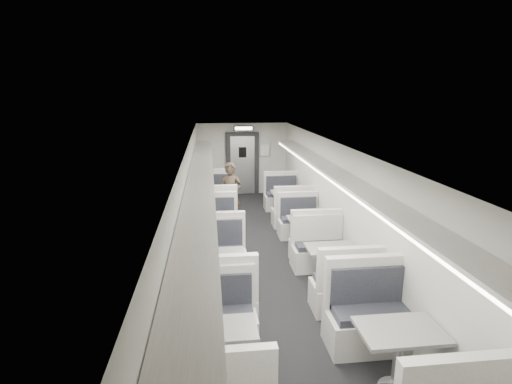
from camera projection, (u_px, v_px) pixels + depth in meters
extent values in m
cube|color=black|center=(268.00, 271.00, 7.96)|extent=(3.00, 12.00, 0.12)
cube|color=silver|center=(269.00, 145.00, 7.34)|extent=(3.00, 12.00, 0.12)
cube|color=beige|center=(242.00, 159.00, 13.48)|extent=(3.00, 0.12, 2.40)
cube|color=beige|center=(186.00, 213.00, 7.47)|extent=(0.12, 12.00, 2.40)
cube|color=beige|center=(347.00, 208.00, 7.82)|extent=(0.12, 12.00, 2.40)
cube|color=#B5B1AA|center=(215.00, 221.00, 10.10)|extent=(1.11, 0.62, 0.47)
cube|color=black|center=(215.00, 209.00, 10.06)|extent=(0.99, 0.49, 0.10)
cube|color=#B5B1AA|center=(215.00, 200.00, 9.74)|extent=(1.11, 0.13, 0.73)
cube|color=#B5B1AA|center=(214.00, 203.00, 11.68)|extent=(1.11, 0.62, 0.47)
cube|color=black|center=(214.00, 194.00, 11.58)|extent=(0.99, 0.49, 0.10)
cube|color=#B5B1AA|center=(213.00, 181.00, 11.75)|extent=(1.11, 0.13, 0.73)
cylinder|color=#B8B9BB|center=(214.00, 207.00, 10.86)|extent=(0.10, 0.10, 0.72)
cylinder|color=#B8B9BB|center=(215.00, 219.00, 10.94)|extent=(0.38, 0.38, 0.03)
cube|color=gray|center=(214.00, 192.00, 10.76)|extent=(0.92, 0.63, 0.04)
cube|color=#B5B1AA|center=(217.00, 256.00, 7.97)|extent=(1.02, 0.57, 0.44)
cube|color=black|center=(217.00, 243.00, 7.93)|extent=(0.91, 0.45, 0.10)
cube|color=#B5B1AA|center=(217.00, 233.00, 7.63)|extent=(1.02, 0.12, 0.68)
cube|color=#B5B1AA|center=(216.00, 231.00, 9.42)|extent=(1.02, 0.57, 0.44)
cube|color=black|center=(215.00, 220.00, 9.33)|extent=(0.91, 0.45, 0.10)
cube|color=#B5B1AA|center=(215.00, 206.00, 9.49)|extent=(1.02, 0.12, 0.68)
cylinder|color=#B8B9BB|center=(216.00, 237.00, 8.67)|extent=(0.10, 0.10, 0.67)
cylinder|color=#B8B9BB|center=(216.00, 251.00, 8.75)|extent=(0.35, 0.35, 0.03)
cube|color=gray|center=(216.00, 221.00, 8.58)|extent=(0.85, 0.58, 0.04)
cube|color=#B5B1AA|center=(220.00, 309.00, 6.01)|extent=(1.10, 0.61, 0.47)
cube|color=black|center=(219.00, 291.00, 5.96)|extent=(0.98, 0.49, 0.10)
cube|color=#B5B1AA|center=(220.00, 279.00, 5.64)|extent=(1.10, 0.12, 0.73)
cube|color=#B5B1AA|center=(217.00, 264.00, 7.57)|extent=(1.10, 0.61, 0.47)
cube|color=black|center=(217.00, 251.00, 7.47)|extent=(0.98, 0.49, 0.10)
cube|color=#B5B1AA|center=(216.00, 230.00, 7.64)|extent=(1.10, 0.12, 0.73)
cylinder|color=#B8B9BB|center=(218.00, 277.00, 6.76)|extent=(0.10, 0.10, 0.72)
cylinder|color=#B8B9BB|center=(219.00, 295.00, 6.84)|extent=(0.37, 0.37, 0.03)
cube|color=gray|center=(218.00, 255.00, 6.66)|extent=(0.92, 0.62, 0.04)
cube|color=#B5B1AA|center=(225.00, 379.00, 3.80)|extent=(1.00, 0.11, 0.66)
cube|color=#B5B1AA|center=(221.00, 329.00, 5.54)|extent=(1.00, 0.56, 0.42)
cube|color=black|center=(221.00, 313.00, 5.45)|extent=(0.89, 0.44, 0.09)
cube|color=#B5B1AA|center=(220.00, 286.00, 5.61)|extent=(1.00, 0.11, 0.66)
cylinder|color=#B8B9BB|center=(223.00, 355.00, 4.81)|extent=(0.09, 0.09, 0.65)
cylinder|color=#B8B9BB|center=(223.00, 377.00, 4.88)|extent=(0.34, 0.34, 0.03)
cube|color=gray|center=(222.00, 329.00, 4.72)|extent=(0.83, 0.57, 0.04)
cube|color=#B5B1AA|center=(292.00, 217.00, 10.42)|extent=(1.02, 0.57, 0.43)
cube|color=black|center=(292.00, 207.00, 10.38)|extent=(0.90, 0.45, 0.10)
cube|color=#B5B1AA|center=(294.00, 199.00, 10.09)|extent=(1.02, 0.12, 0.67)
cube|color=#B5B1AA|center=(282.00, 202.00, 11.87)|extent=(1.02, 0.57, 0.43)
cube|color=black|center=(282.00, 194.00, 11.77)|extent=(0.90, 0.45, 0.10)
cube|color=#B5B1AA|center=(281.00, 182.00, 11.93)|extent=(1.02, 0.12, 0.67)
cylinder|color=#B8B9BB|center=(286.00, 205.00, 11.12)|extent=(0.10, 0.10, 0.66)
cylinder|color=#B8B9BB|center=(286.00, 216.00, 11.19)|extent=(0.35, 0.35, 0.03)
cube|color=gray|center=(287.00, 192.00, 11.02)|extent=(0.85, 0.58, 0.04)
cube|color=#B5B1AA|center=(314.00, 251.00, 8.23)|extent=(0.98, 0.55, 0.42)
cube|color=black|center=(314.00, 239.00, 8.19)|extent=(0.87, 0.44, 0.09)
cube|color=#B5B1AA|center=(318.00, 230.00, 7.90)|extent=(0.98, 0.11, 0.65)
cube|color=#B5B1AA|center=(299.00, 228.00, 9.62)|extent=(0.98, 0.55, 0.42)
cube|color=black|center=(299.00, 218.00, 9.53)|extent=(0.87, 0.44, 0.09)
cube|color=#B5B1AA|center=(298.00, 205.00, 9.68)|extent=(0.98, 0.11, 0.65)
cylinder|color=#B8B9BB|center=(306.00, 234.00, 8.90)|extent=(0.09, 0.09, 0.64)
cylinder|color=#B8B9BB|center=(306.00, 247.00, 8.97)|extent=(0.33, 0.33, 0.03)
cube|color=gray|center=(307.00, 219.00, 8.81)|extent=(0.82, 0.56, 0.04)
cube|color=#B5B1AA|center=(344.00, 296.00, 6.40)|extent=(1.06, 0.59, 0.45)
cube|color=black|center=(345.00, 280.00, 6.37)|extent=(0.94, 0.47, 0.10)
cube|color=#B5B1AA|center=(351.00, 269.00, 6.06)|extent=(1.06, 0.12, 0.70)
cube|color=#B5B1AA|center=(319.00, 257.00, 7.90)|extent=(1.06, 0.59, 0.45)
cube|color=black|center=(319.00, 245.00, 7.81)|extent=(0.94, 0.47, 0.10)
cube|color=#B5B1AA|center=(317.00, 226.00, 7.97)|extent=(1.06, 0.12, 0.70)
cylinder|color=#B8B9BB|center=(330.00, 268.00, 7.12)|extent=(0.10, 0.10, 0.69)
cylinder|color=#B8B9BB|center=(330.00, 285.00, 7.20)|extent=(0.36, 0.36, 0.03)
cube|color=gray|center=(331.00, 248.00, 7.03)|extent=(0.88, 0.60, 0.04)
cube|color=#B5B1AA|center=(368.00, 330.00, 5.45)|extent=(1.14, 0.64, 0.49)
cube|color=black|center=(371.00, 312.00, 5.35)|extent=(1.01, 0.51, 0.11)
cube|color=#B5B1AA|center=(365.00, 281.00, 5.53)|extent=(1.14, 0.13, 0.76)
cylinder|color=#B8B9BB|center=(397.00, 362.00, 4.61)|extent=(0.11, 0.11, 0.74)
cube|color=gray|center=(400.00, 331.00, 4.51)|extent=(0.95, 0.65, 0.04)
imported|color=black|center=(230.00, 195.00, 10.25)|extent=(0.70, 0.56, 1.67)
cube|color=black|center=(195.00, 170.00, 10.72)|extent=(0.02, 1.18, 0.84)
cube|color=black|center=(192.00, 190.00, 8.60)|extent=(0.02, 1.18, 0.84)
cube|color=black|center=(187.00, 222.00, 6.48)|extent=(0.02, 1.18, 0.84)
cube|color=black|center=(177.00, 286.00, 4.36)|extent=(0.02, 1.18, 0.84)
cube|color=#B5B1AA|center=(201.00, 179.00, 7.04)|extent=(0.46, 10.40, 0.05)
cube|color=white|center=(212.00, 181.00, 7.07)|extent=(0.05, 10.20, 0.04)
cube|color=#B5B1AA|center=(339.00, 175.00, 7.32)|extent=(0.46, 10.40, 0.05)
cube|color=white|center=(328.00, 178.00, 7.31)|extent=(0.05, 10.20, 0.04)
cube|color=black|center=(242.00, 164.00, 13.40)|extent=(1.10, 0.10, 2.10)
cube|color=#B8B9BB|center=(243.00, 165.00, 13.39)|extent=(0.80, 0.05, 1.95)
cube|color=black|center=(243.00, 152.00, 13.24)|extent=(0.25, 0.02, 0.35)
cube|color=black|center=(243.00, 128.00, 12.63)|extent=(0.62, 0.10, 0.16)
cube|color=white|center=(244.00, 128.00, 12.57)|extent=(0.54, 0.02, 0.10)
cube|color=silver|center=(265.00, 150.00, 13.36)|extent=(0.32, 0.02, 0.40)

